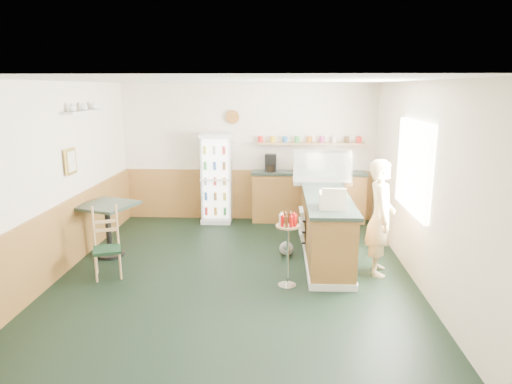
# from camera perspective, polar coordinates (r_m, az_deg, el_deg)

# --- Properties ---
(ground) EXTENTS (6.00, 6.00, 0.00)m
(ground) POSITION_cam_1_polar(r_m,az_deg,el_deg) (6.56, -2.76, -10.55)
(ground) COLOR black
(ground) RESTS_ON ground
(room_envelope) EXTENTS (5.04, 6.02, 2.72)m
(room_envelope) POSITION_cam_1_polar(r_m,az_deg,el_deg) (6.85, -4.18, 3.77)
(room_envelope) COLOR silver
(room_envelope) RESTS_ON ground
(service_counter) EXTENTS (0.68, 3.01, 1.01)m
(service_counter) POSITION_cam_1_polar(r_m,az_deg,el_deg) (7.41, 8.51, -4.08)
(service_counter) COLOR #A67135
(service_counter) RESTS_ON ground
(back_counter) EXTENTS (2.24, 0.42, 1.69)m
(back_counter) POSITION_cam_1_polar(r_m,az_deg,el_deg) (9.04, 6.49, -0.33)
(back_counter) COLOR #A67135
(back_counter) RESTS_ON ground
(drinks_fridge) EXTENTS (0.58, 0.52, 1.75)m
(drinks_fridge) POSITION_cam_1_polar(r_m,az_deg,el_deg) (8.98, -4.96, 1.75)
(drinks_fridge) COLOR white
(drinks_fridge) RESTS_ON ground
(display_case) EXTENTS (0.98, 0.51, 0.56)m
(display_case) POSITION_cam_1_polar(r_m,az_deg,el_deg) (7.84, 8.27, 3.08)
(display_case) COLOR silver
(display_case) RESTS_ON service_counter
(cash_register) EXTENTS (0.37, 0.39, 0.21)m
(cash_register) POSITION_cam_1_polar(r_m,az_deg,el_deg) (6.30, 9.53, -1.01)
(cash_register) COLOR beige
(cash_register) RESTS_ON service_counter
(shopkeeper) EXTENTS (0.46, 0.60, 1.66)m
(shopkeeper) POSITION_cam_1_polar(r_m,az_deg,el_deg) (6.65, 15.29, -3.10)
(shopkeeper) COLOR tan
(shopkeeper) RESTS_ON ground
(condiment_stand) EXTENTS (0.32, 0.32, 1.00)m
(condiment_stand) POSITION_cam_1_polar(r_m,az_deg,el_deg) (6.04, 3.99, -5.67)
(condiment_stand) COLOR silver
(condiment_stand) RESTS_ON ground
(newspaper_rack) EXTENTS (0.09, 0.43, 0.51)m
(newspaper_rack) POSITION_cam_1_polar(r_m,az_deg,el_deg) (7.29, 5.78, -4.10)
(newspaper_rack) COLOR black
(newspaper_rack) RESTS_ON ground
(cafe_table) EXTENTS (0.99, 0.99, 0.85)m
(cafe_table) POSITION_cam_1_polar(r_m,az_deg,el_deg) (7.50, -18.04, -3.28)
(cafe_table) COLOR black
(cafe_table) RESTS_ON ground
(cafe_chair) EXTENTS (0.48, 0.48, 1.00)m
(cafe_chair) POSITION_cam_1_polar(r_m,az_deg,el_deg) (6.79, -17.95, -5.67)
(cafe_chair) COLOR black
(cafe_chair) RESTS_ON ground
(dog_doorstop) EXTENTS (0.22, 0.29, 0.27)m
(dog_doorstop) POSITION_cam_1_polar(r_m,az_deg,el_deg) (7.30, 3.82, -7.00)
(dog_doorstop) COLOR gray
(dog_doorstop) RESTS_ON ground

